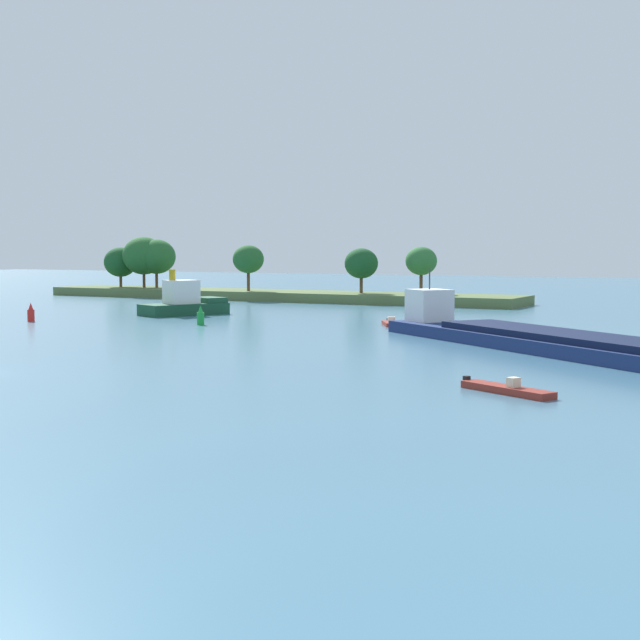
{
  "coord_description": "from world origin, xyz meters",
  "views": [
    {
      "loc": [
        44.26,
        -38.46,
        7.43
      ],
      "look_at": [
        6.34,
        33.0,
        1.2
      ],
      "focal_mm": 52.85,
      "sensor_mm": 36.0,
      "label": 1
    }
  ],
  "objects": [
    {
      "name": "treeline_island",
      "position": [
        -31.01,
        77.27,
        2.97
      ],
      "size": [
        73.48,
        10.24,
        9.12
      ],
      "color": "#566B3D",
      "rests_on": "ground"
    },
    {
      "name": "cargo_barge",
      "position": [
        28.99,
        27.46,
        0.8
      ],
      "size": [
        38.24,
        30.9,
        5.59
      ],
      "color": "navy",
      "rests_on": "ground"
    },
    {
      "name": "small_motorboat",
      "position": [
        8.28,
        43.84,
        0.22
      ],
      "size": [
        3.14,
        3.95,
        0.86
      ],
      "color": "maroon",
      "rests_on": "ground"
    },
    {
      "name": "tugboat",
      "position": [
        -17.72,
        46.42,
        1.29
      ],
      "size": [
        7.56,
        10.29,
        5.06
      ],
      "color": "#19472D",
      "rests_on": "ground"
    },
    {
      "name": "fishing_skiff",
      "position": [
        30.36,
        8.11,
        0.21
      ],
      "size": [
        5.62,
        3.63,
        0.87
      ],
      "color": "maroon",
      "rests_on": "ground"
    },
    {
      "name": "channel_buoy_red",
      "position": [
        -25.87,
        31.44,
        0.81
      ],
      "size": [
        0.7,
        0.7,
        1.9
      ],
      "color": "red",
      "rests_on": "ground"
    },
    {
      "name": "channel_buoy_green",
      "position": [
        -8.26,
        35.96,
        0.81
      ],
      "size": [
        0.7,
        0.7,
        1.9
      ],
      "color": "green",
      "rests_on": "ground"
    }
  ]
}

